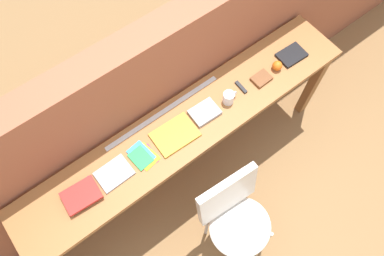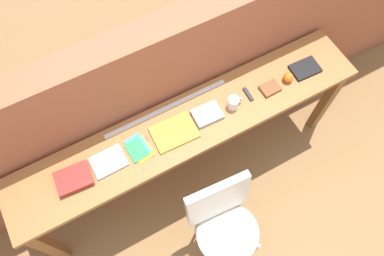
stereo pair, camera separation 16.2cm
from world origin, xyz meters
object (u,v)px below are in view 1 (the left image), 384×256
at_px(chair_white_moulded, 235,216).
at_px(leather_journal_brown, 261,79).
at_px(book_stack_leftmost, 81,195).
at_px(pamphlet_pile_colourful, 143,156).
at_px(multitool_folded, 241,87).
at_px(book_open_centre, 175,135).
at_px(book_repair_rightmost, 292,55).
at_px(magazine_cycling, 114,173).
at_px(mug, 229,98).
at_px(sports_ball_small, 277,66).

distance_m(chair_white_moulded, leather_journal_brown, 0.97).
relative_size(book_stack_leftmost, pamphlet_pile_colourful, 1.12).
distance_m(chair_white_moulded, multitool_folded, 0.88).
bearing_deg(book_open_centre, book_repair_rightmost, 1.92).
bearing_deg(pamphlet_pile_colourful, magazine_cycling, 176.46).
bearing_deg(pamphlet_pile_colourful, book_stack_leftmost, 178.53).
distance_m(book_open_centre, leather_journal_brown, 0.73).
relative_size(pamphlet_pile_colourful, leather_journal_brown, 1.56).
height_order(mug, book_repair_rightmost, mug).
xyz_separation_m(pamphlet_pile_colourful, book_repair_rightmost, (1.29, -0.01, 0.00)).
xyz_separation_m(book_stack_leftmost, multitool_folded, (1.26, -0.00, -0.02)).
bearing_deg(chair_white_moulded, leather_journal_brown, 40.48).
relative_size(leather_journal_brown, book_repair_rightmost, 0.65).
height_order(chair_white_moulded, mug, mug).
bearing_deg(pamphlet_pile_colourful, chair_white_moulded, -63.65).
bearing_deg(pamphlet_pile_colourful, mug, -1.37).
distance_m(chair_white_moulded, book_stack_leftmost, 1.03).
bearing_deg(chair_white_moulded, multitool_folded, 49.59).
bearing_deg(multitool_folded, leather_journal_brown, -12.54).
height_order(magazine_cycling, book_open_centre, same).
bearing_deg(book_repair_rightmost, chair_white_moulded, -146.18).
relative_size(mug, book_repair_rightmost, 0.55).
relative_size(magazine_cycling, sports_ball_small, 3.01).
xyz_separation_m(chair_white_moulded, book_stack_leftmost, (-0.74, 0.62, 0.38)).
distance_m(magazine_cycling, book_open_centre, 0.45).
xyz_separation_m(book_open_centre, mug, (0.44, -0.01, 0.04)).
bearing_deg(book_stack_leftmost, multitool_folded, -0.04).
bearing_deg(pamphlet_pile_colourful, book_repair_rightmost, -0.28).
bearing_deg(book_open_centre, sports_ball_small, 0.89).
bearing_deg(book_repair_rightmost, magazine_cycling, -178.09).
bearing_deg(mug, book_open_centre, 178.30).
bearing_deg(sports_ball_small, book_repair_rightmost, 5.39).
height_order(book_stack_leftmost, sports_ball_small, sports_ball_small).
distance_m(chair_white_moulded, book_repair_rightmost, 1.21).
bearing_deg(leather_journal_brown, chair_white_moulded, -140.82).
xyz_separation_m(chair_white_moulded, mug, (0.39, 0.59, 0.40)).
relative_size(book_stack_leftmost, multitool_folded, 2.06).
bearing_deg(book_repair_rightmost, book_open_centre, -177.53).
relative_size(magazine_cycling, mug, 1.93).
distance_m(magazine_cycling, multitool_folded, 1.03).
xyz_separation_m(book_stack_leftmost, book_repair_rightmost, (1.72, -0.02, -0.01)).
relative_size(pamphlet_pile_colourful, multitool_folded, 1.84).
xyz_separation_m(chair_white_moulded, pamphlet_pile_colourful, (-0.30, 0.60, 0.36)).
bearing_deg(multitool_folded, book_repair_rightmost, -2.05).
height_order(book_stack_leftmost, book_repair_rightmost, book_stack_leftmost).
distance_m(pamphlet_pile_colourful, sports_ball_small, 1.13).
xyz_separation_m(book_stack_leftmost, leather_journal_brown, (1.42, -0.04, -0.01)).
relative_size(pamphlet_pile_colourful, sports_ball_small, 2.86).
height_order(magazine_cycling, book_repair_rightmost, book_repair_rightmost).
distance_m(chair_white_moulded, magazine_cycling, 0.88).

